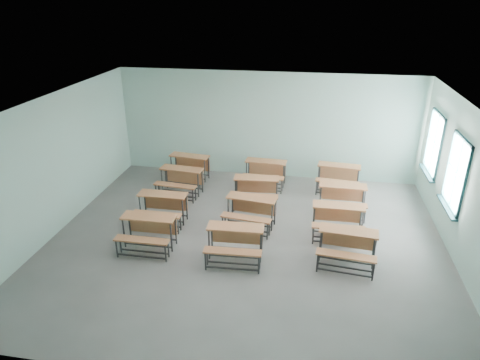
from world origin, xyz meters
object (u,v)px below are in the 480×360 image
object	(u,v)px
desk_unit_r1c2	(338,217)
desk_unit_r2c2	(342,195)
desk_unit_r3c1	(265,170)
desk_unit_r0c0	(148,228)
desk_unit_r3c0	(188,164)
desk_unit_r0c1	(235,239)
desk_unit_r1c1	(250,208)
desk_unit_r2c0	(180,178)
desk_unit_r1c0	(162,205)
desk_unit_r2c1	(256,187)
desk_unit_r0c2	(347,243)
desk_unit_r3c2	(338,174)

from	to	relation	value
desk_unit_r1c2	desk_unit_r2c2	distance (m)	1.18
desk_unit_r1c2	desk_unit_r3c1	distance (m)	3.24
desk_unit_r0c0	desk_unit_r3c1	bearing A→B (deg)	60.39
desk_unit_r1c2	desk_unit_r3c0	distance (m)	5.06
desk_unit_r1c2	desk_unit_r0c0	bearing A→B (deg)	-163.39
desk_unit_r1c2	desk_unit_r2c2	xyz separation A→B (m)	(0.15, 1.17, 0.00)
desk_unit_r0c0	desk_unit_r0c1	distance (m)	1.98
desk_unit_r1c1	desk_unit_r2c0	world-z (taller)	same
desk_unit_r0c1	desk_unit_r1c2	world-z (taller)	same
desk_unit_r1c0	desk_unit_r2c2	world-z (taller)	same
desk_unit_r1c0	desk_unit_r1c1	bearing A→B (deg)	5.35
desk_unit_r0c0	desk_unit_r1c0	xyz separation A→B (m)	(-0.08, 1.15, 0.00)
desk_unit_r0c0	desk_unit_r0c1	bearing A→B (deg)	-3.12
desk_unit_r2c1	desk_unit_r2c2	distance (m)	2.25
desk_unit_r0c2	desk_unit_r3c1	size ratio (longest dim) A/B	1.03
desk_unit_r0c1	desk_unit_r0c0	bearing A→B (deg)	174.30
desk_unit_r1c0	desk_unit_r1c2	bearing A→B (deg)	2.06
desk_unit_r0c2	desk_unit_r3c1	distance (m)	4.25
desk_unit_r0c1	desk_unit_r2c1	xyz separation A→B (m)	(0.09, 2.65, 0.00)
desk_unit_r1c0	desk_unit_r3c0	bearing A→B (deg)	92.72
desk_unit_r1c0	desk_unit_r3c1	size ratio (longest dim) A/B	0.97
desk_unit_r0c1	desk_unit_r0c2	distance (m)	2.35
desk_unit_r0c0	desk_unit_r1c1	size ratio (longest dim) A/B	0.92
desk_unit_r0c1	desk_unit_r1c0	bearing A→B (deg)	145.90
desk_unit_r1c0	desk_unit_r1c2	size ratio (longest dim) A/B	1.00
desk_unit_r1c0	desk_unit_r1c1	size ratio (longest dim) A/B	0.93
desk_unit_r3c2	desk_unit_r3c0	bearing A→B (deg)	-174.34
desk_unit_r2c1	desk_unit_r2c2	bearing A→B (deg)	-6.30
desk_unit_r0c0	desk_unit_r2c2	bearing A→B (deg)	29.44
desk_unit_r2c2	desk_unit_r3c0	bearing A→B (deg)	163.05
desk_unit_r1c1	desk_unit_r1c2	world-z (taller)	same
desk_unit_r2c2	desk_unit_r0c1	bearing A→B (deg)	-132.02
desk_unit_r2c0	desk_unit_r3c1	size ratio (longest dim) A/B	1.03
desk_unit_r0c1	desk_unit_r1c1	bearing A→B (deg)	82.91
desk_unit_r1c1	desk_unit_r1c2	xyz separation A→B (m)	(2.07, -0.07, 0.00)
desk_unit_r0c0	desk_unit_r0c1	world-z (taller)	same
desk_unit_r2c1	desk_unit_r2c0	bearing A→B (deg)	168.96
desk_unit_r1c1	desk_unit_r3c2	bearing A→B (deg)	56.82
desk_unit_r3c0	desk_unit_r2c2	bearing A→B (deg)	-9.58
desk_unit_r0c1	desk_unit_r2c1	distance (m)	2.65
desk_unit_r1c0	desk_unit_r2c1	size ratio (longest dim) A/B	0.97
desk_unit_r0c2	desk_unit_r2c2	bearing A→B (deg)	96.01
desk_unit_r2c1	desk_unit_r3c0	distance (m)	2.61
desk_unit_r1c0	desk_unit_r1c1	xyz separation A→B (m)	(2.17, 0.18, 0.00)
desk_unit_r0c2	desk_unit_r1c1	distance (m)	2.52
desk_unit_r1c2	desk_unit_r2c0	xyz separation A→B (m)	(-4.28, 1.56, 0.00)
desk_unit_r0c2	desk_unit_r2c2	world-z (taller)	same
desk_unit_r2c0	desk_unit_r2c1	world-z (taller)	same
desk_unit_r0c0	desk_unit_r3c2	size ratio (longest dim) A/B	0.94
desk_unit_r1c0	desk_unit_r2c1	bearing A→B (deg)	33.40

